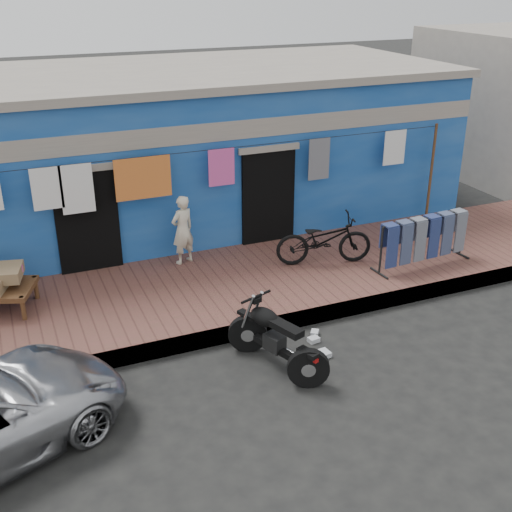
# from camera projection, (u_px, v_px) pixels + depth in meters

# --- Properties ---
(ground) EXTENTS (80.00, 80.00, 0.00)m
(ground) POSITION_uv_depth(u_px,v_px,m) (312.00, 387.00, 8.84)
(ground) COLOR black
(ground) RESTS_ON ground
(sidewalk) EXTENTS (28.00, 3.00, 0.25)m
(sidewalk) POSITION_uv_depth(u_px,v_px,m) (234.00, 288.00, 11.31)
(sidewalk) COLOR brown
(sidewalk) RESTS_ON ground
(curb) EXTENTS (28.00, 0.10, 0.25)m
(curb) POSITION_uv_depth(u_px,v_px,m) (267.00, 326.00, 10.09)
(curb) COLOR gray
(curb) RESTS_ON ground
(building) EXTENTS (12.20, 5.20, 3.36)m
(building) POSITION_uv_depth(u_px,v_px,m) (168.00, 148.00, 14.03)
(building) COLOR #124496
(building) RESTS_ON ground
(clothesline) EXTENTS (10.06, 0.06, 2.10)m
(clothesline) POSITION_uv_depth(u_px,v_px,m) (159.00, 182.00, 11.35)
(clothesline) COLOR brown
(clothesline) RESTS_ON sidewalk
(seated_person) EXTENTS (0.55, 0.47, 1.30)m
(seated_person) POSITION_uv_depth(u_px,v_px,m) (183.00, 230.00, 11.73)
(seated_person) COLOR beige
(seated_person) RESTS_ON sidewalk
(bicycle) EXTENTS (1.86, 1.06, 1.14)m
(bicycle) POSITION_uv_depth(u_px,v_px,m) (324.00, 234.00, 11.74)
(bicycle) COLOR black
(bicycle) RESTS_ON sidewalk
(motorcycle) EXTENTS (1.55, 1.90, 1.00)m
(motorcycle) POSITION_uv_depth(u_px,v_px,m) (277.00, 337.00, 9.06)
(motorcycle) COLOR black
(motorcycle) RESTS_ON ground
(jeans_rack) EXTENTS (2.06, 0.70, 0.96)m
(jeans_rack) POSITION_uv_depth(u_px,v_px,m) (423.00, 240.00, 11.73)
(jeans_rack) COLOR black
(jeans_rack) RESTS_ON sidewalk
(litter_a) EXTENTS (0.18, 0.15, 0.07)m
(litter_a) POSITION_uv_depth(u_px,v_px,m) (314.00, 340.00, 9.89)
(litter_a) COLOR silver
(litter_a) RESTS_ON ground
(litter_b) EXTENTS (0.18, 0.19, 0.08)m
(litter_b) POSITION_uv_depth(u_px,v_px,m) (315.00, 333.00, 10.07)
(litter_b) COLOR silver
(litter_b) RESTS_ON ground
(litter_c) EXTENTS (0.17, 0.20, 0.08)m
(litter_c) POSITION_uv_depth(u_px,v_px,m) (324.00, 353.00, 9.53)
(litter_c) COLOR silver
(litter_c) RESTS_ON ground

